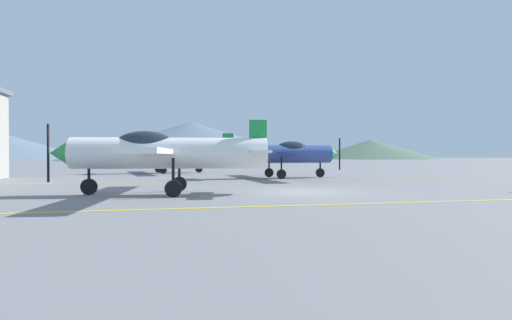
{
  "coord_description": "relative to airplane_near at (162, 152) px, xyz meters",
  "views": [
    {
      "loc": [
        -5.37,
        -15.92,
        1.51
      ],
      "look_at": [
        0.19,
        10.0,
        1.2
      ],
      "focal_mm": 28.58,
      "sensor_mm": 36.0,
      "label": 1
    }
  ],
  "objects": [
    {
      "name": "ground_plane",
      "position": [
        5.62,
        -0.26,
        -1.64
      ],
      "size": [
        400.0,
        400.0,
        0.0
      ],
      "primitive_type": "plane",
      "color": "slate"
    },
    {
      "name": "apron_line_near",
      "position": [
        5.62,
        -4.57,
        -1.63
      ],
      "size": [
        80.0,
        0.16,
        0.01
      ],
      "primitive_type": "cube",
      "color": "yellow",
      "rests_on": "ground_plane"
    },
    {
      "name": "apron_line_far",
      "position": [
        5.62,
        7.22,
        -1.63
      ],
      "size": [
        80.0,
        0.16,
        0.01
      ],
      "primitive_type": "cube",
      "color": "yellow",
      "rests_on": "ground_plane"
    },
    {
      "name": "airplane_near",
      "position": [
        0.0,
        0.0,
        0.0
      ],
      "size": [
        8.49,
        9.74,
        2.91
      ],
      "color": "white",
      "rests_on": "ground_plane"
    },
    {
      "name": "airplane_mid",
      "position": [
        7.67,
        9.92,
        0.0
      ],
      "size": [
        8.47,
        9.74,
        2.91
      ],
      "color": "#33478C",
      "rests_on": "ground_plane"
    },
    {
      "name": "airplane_far",
      "position": [
        0.11,
        19.11,
        0.0
      ],
      "size": [
        8.51,
        9.73,
        2.91
      ],
      "color": "#33478C",
      "rests_on": "ground_plane"
    },
    {
      "name": "hill_centerleft",
      "position": [
        7.22,
        112.58,
        4.28
      ],
      "size": [
        79.14,
        79.14,
        11.84
      ],
      "primitive_type": "cone",
      "color": "slate",
      "rests_on": "ground_plane"
    },
    {
      "name": "hill_centerright",
      "position": [
        80.2,
        135.04,
        2.25
      ],
      "size": [
        51.4,
        51.4,
        7.77
      ],
      "primitive_type": "cone",
      "color": "#4C6651",
      "rests_on": "ground_plane"
    }
  ]
}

